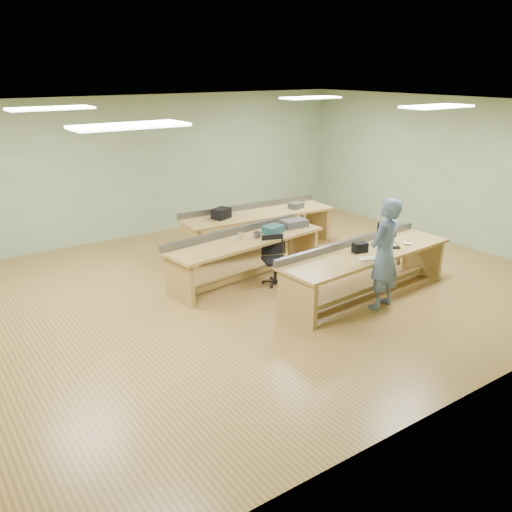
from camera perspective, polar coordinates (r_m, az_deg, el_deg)
name	(u,v)px	position (r m, az deg, el deg)	size (l,w,h in m)	color
floor	(249,289)	(9.15, -0.76, -3.53)	(10.00, 10.00, 0.00)	olive
ceiling	(248,105)	(8.45, -0.86, 15.57)	(10.00, 10.00, 0.00)	silver
wall_back	(145,167)	(12.13, -11.56, 9.21)	(10.00, 0.04, 3.00)	#91AB81
wall_front	(467,279)	(5.94, 21.31, -2.28)	(10.00, 0.04, 3.00)	#91AB81
wall_right	(446,170)	(12.14, 19.40, 8.52)	(0.04, 8.00, 3.00)	#91AB81
fluor_panels	(248,107)	(8.45, -0.86, 15.37)	(6.20, 3.50, 0.03)	white
workbench_front	(365,262)	(8.92, 11.42, -0.64)	(3.31, 1.10, 0.86)	tan
workbench_mid	(245,249)	(9.40, -1.12, 0.76)	(3.08, 1.17, 0.86)	tan
workbench_back	(258,221)	(11.06, 0.18, 3.66)	(3.26, 1.06, 0.86)	tan
person	(384,254)	(8.43, 13.36, 0.20)	(0.63, 0.42, 1.73)	slate
laptop_base	(388,246)	(9.16, 13.73, 1.05)	(0.33, 0.27, 0.04)	black
laptop_screen	(387,230)	(9.20, 13.61, 2.71)	(0.33, 0.02, 0.26)	black
keyboard	(372,258)	(8.52, 12.09, -0.24)	(0.43, 0.14, 0.02)	beige
trackball_mouse	(408,243)	(9.36, 15.67, 1.35)	(0.12, 0.14, 0.06)	white
camera_bag	(360,248)	(8.77, 10.89, 0.88)	(0.23, 0.15, 0.16)	black
task_chair	(275,266)	(9.30, 1.97, -1.10)	(0.57, 0.57, 0.84)	black
parts_bin_teal	(273,229)	(9.67, 1.83, 2.85)	(0.35, 0.26, 0.12)	#164147
parts_bin_grey	(294,223)	(10.05, 4.03, 3.47)	(0.47, 0.30, 0.13)	#373739
mug	(257,235)	(9.36, 0.13, 2.24)	(0.13, 0.13, 0.10)	#373739
drinks_can	(240,236)	(9.23, -1.70, 2.07)	(0.07, 0.07, 0.13)	silver
storage_box_back	(221,213)	(10.59, -3.67, 4.50)	(0.35, 0.25, 0.20)	black
tray_back	(296,205)	(11.38, 4.24, 5.33)	(0.29, 0.22, 0.12)	#373739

